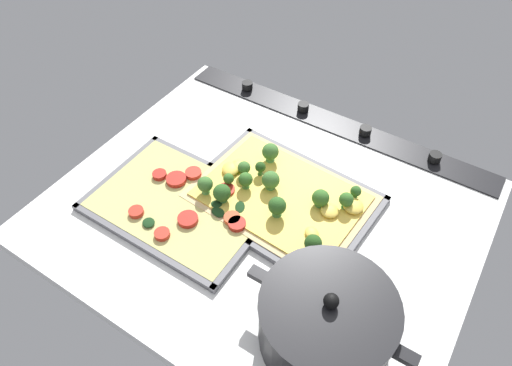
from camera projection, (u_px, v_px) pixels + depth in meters
The scene contains 7 objects.
ground_plane at pixel (264, 212), 97.12cm from camera, with size 83.66×70.62×3.00cm, color white.
stove_control_panel at pixel (333, 122), 113.81cm from camera, with size 80.31×7.00×2.60cm.
baking_tray_front at pixel (281, 200), 96.98cm from camera, with size 38.69×29.59×1.30cm.
broccoli_pizza at pixel (279, 195), 95.75cm from camera, with size 36.14×27.04×5.88cm.
baking_tray_back at pixel (181, 205), 96.03cm from camera, with size 35.96×25.59×1.30cm.
veggie_pizza_back at pixel (182, 203), 95.45cm from camera, with size 33.56×23.19×1.90cm.
cooking_pot at pixel (326, 322), 73.11cm from camera, with size 28.51×21.74×13.23cm.
Camera 1 is at (-31.72, 52.67, 73.95)cm, focal length 32.66 mm.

